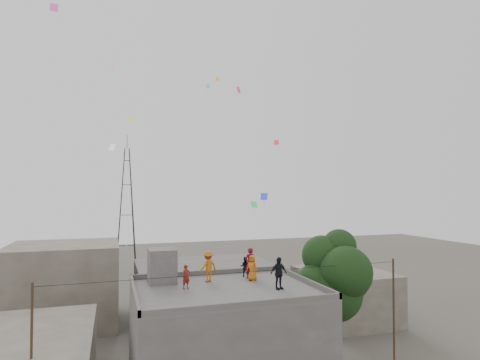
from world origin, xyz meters
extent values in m
cube|color=#504D4A|center=(0.00, 0.00, 3.00)|extent=(10.00, 8.00, 6.00)
cube|color=#585552|center=(0.00, 0.00, 6.05)|extent=(10.00, 8.00, 0.10)
cube|color=#504D4A|center=(0.00, 3.92, 6.25)|extent=(10.00, 0.15, 0.30)
cube|color=#504D4A|center=(0.00, -3.92, 6.25)|extent=(10.00, 0.15, 0.30)
cube|color=#504D4A|center=(4.92, 0.00, 6.25)|extent=(0.15, 8.00, 0.30)
cube|color=#504D4A|center=(-4.92, 0.00, 6.25)|extent=(0.15, 8.00, 0.30)
cube|color=#504D4A|center=(-3.20, 2.60, 7.10)|extent=(1.60, 1.80, 2.00)
cube|color=#504D4A|center=(2.00, 14.00, 2.50)|extent=(12.00, 9.00, 5.00)
cube|color=#585045|center=(-10.00, 16.00, 3.50)|extent=(9.00, 8.00, 7.00)
cube|color=#585045|center=(14.00, 10.00, 2.20)|extent=(7.00, 8.00, 4.40)
cylinder|color=black|center=(7.20, 0.50, 2.00)|extent=(0.44, 0.44, 4.00)
cylinder|color=black|center=(7.35, 0.60, 3.60)|extent=(0.64, 0.91, 2.14)
sphere|color=black|center=(7.20, 0.50, 5.20)|extent=(3.60, 3.60, 3.60)
sphere|color=black|center=(8.30, 0.80, 6.00)|extent=(3.00, 3.00, 3.00)
sphere|color=black|center=(6.30, 1.00, 5.60)|extent=(2.80, 2.80, 2.80)
sphere|color=black|center=(7.60, -0.30, 6.60)|extent=(3.20, 3.20, 3.20)
sphere|color=black|center=(6.90, 1.40, 7.40)|extent=(2.60, 2.60, 2.60)
sphere|color=black|center=(8.00, 1.10, 8.00)|extent=(2.20, 2.20, 2.20)
cylinder|color=black|center=(10.50, -1.00, 3.70)|extent=(0.12, 0.12, 7.40)
cylinder|color=black|center=(0.50, -1.25, 7.20)|extent=(20.00, 0.52, 0.02)
cylinder|color=black|center=(-4.85, 39.15, 9.00)|extent=(1.27, 1.27, 18.01)
cylinder|color=black|center=(-3.15, 39.15, 9.00)|extent=(1.27, 1.27, 18.01)
cylinder|color=black|center=(-3.15, 40.85, 9.00)|extent=(1.27, 1.27, 18.01)
cylinder|color=black|center=(-4.85, 40.85, 9.00)|extent=(1.27, 1.27, 18.01)
cube|color=black|center=(-4.00, 40.00, 3.60)|extent=(2.36, 0.08, 0.08)
cube|color=black|center=(-4.00, 40.00, 3.60)|extent=(0.08, 2.36, 0.08)
cube|color=black|center=(-4.00, 40.00, 8.10)|extent=(1.81, 0.08, 0.08)
cube|color=black|center=(-4.00, 40.00, 8.10)|extent=(0.08, 1.81, 0.08)
cube|color=black|center=(-4.00, 40.00, 12.60)|extent=(1.26, 0.08, 0.08)
cube|color=black|center=(-4.00, 40.00, 12.60)|extent=(0.08, 1.26, 0.08)
cube|color=black|center=(-4.00, 40.00, 16.20)|extent=(0.82, 0.08, 0.08)
cube|color=black|center=(-4.00, 40.00, 16.20)|extent=(0.08, 0.82, 0.08)
cylinder|color=black|center=(-4.00, 40.00, 19.00)|extent=(0.08, 0.08, 2.00)
imported|color=maroon|center=(2.21, 2.14, 7.04)|extent=(0.77, 0.59, 1.89)
imported|color=#C56616|center=(2.11, 1.43, 6.87)|extent=(0.85, 0.90, 1.54)
imported|color=black|center=(2.08, 2.71, 6.72)|extent=(0.76, 0.71, 1.24)
imported|color=black|center=(2.79, -1.09, 6.99)|extent=(1.11, 0.63, 1.78)
imported|color=#BA6215|center=(-0.52, 1.96, 7.02)|extent=(1.35, 1.08, 1.83)
imported|color=maroon|center=(-2.09, 0.62, 6.76)|extent=(0.57, 0.47, 1.33)
plane|color=#FF9E1A|center=(-6.12, 8.00, 14.86)|extent=(0.18, 0.45, 0.41)
plane|color=#DD225F|center=(2.61, 5.74, 18.94)|extent=(0.21, 0.49, 0.45)
plane|color=#FFFD27|center=(-4.65, 12.56, 17.49)|extent=(0.38, 0.27, 0.33)
plane|color=#2830E5|center=(4.14, 4.60, 11.19)|extent=(0.48, 0.40, 0.48)
plane|color=white|center=(-6.11, 7.35, 14.62)|extent=(0.48, 0.46, 0.46)
plane|color=gold|center=(3.48, 15.16, 22.36)|extent=(0.42, 0.21, 0.38)
plane|color=#37D063|center=(2.14, 1.13, 10.74)|extent=(0.43, 0.46, 0.38)
plane|color=#D14331|center=(6.75, 8.52, 15.59)|extent=(0.39, 0.29, 0.38)
plane|color=orange|center=(-6.11, 3.63, 19.33)|extent=(0.43, 0.45, 0.27)
plane|color=#479FD7|center=(2.99, 17.30, 22.17)|extent=(0.31, 0.28, 0.35)
plane|color=#EE4BB1|center=(-9.41, 3.45, 22.27)|extent=(0.48, 0.34, 0.36)
camera|label=1|loc=(-6.10, -21.79, 11.50)|focal=30.00mm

